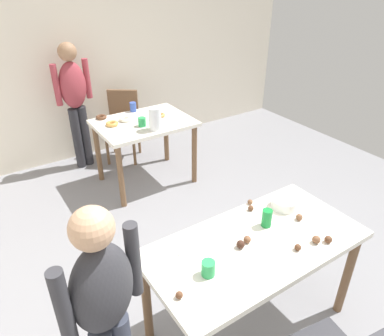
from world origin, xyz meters
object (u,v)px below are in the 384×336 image
Objects in this scene: dining_table_near at (255,254)px; soda_can at (267,218)px; person_adult_far at (75,96)px; dining_table_far at (144,131)px; person_girl_near at (106,308)px; mixing_bowl at (285,203)px; chair_far_table at (123,121)px; pitcher_far at (155,119)px.

dining_table_near is 11.39× the size of soda_can.
person_adult_far reaches higher than soda_can.
dining_table_near is 1.36× the size of dining_table_far.
dining_table_near is 0.99× the size of person_girl_near.
mixing_bowl is at bearing 7.74° from person_girl_near.
chair_far_table is 4.75× the size of mixing_bowl.
dining_table_near is 0.92× the size of person_adult_far.
pitcher_far is at bearing 55.86° from person_girl_near.
person_adult_far is at bearing 122.01° from dining_table_far.
mixing_bowl is (0.41, 0.17, 0.13)m from dining_table_near.
chair_far_table is 2.71m from mixing_bowl.
pitcher_far is at bearing -92.67° from chair_far_table.
person_girl_near is at bearing -172.26° from mixing_bowl.
dining_table_far is 1.17× the size of chair_far_table.
person_adult_far is 12.39× the size of soda_can.
person_girl_near is 1.14m from soda_can.
chair_far_table is 1.06m from pitcher_far.
person_girl_near reaches higher than chair_far_table.
person_adult_far is 8.25× the size of mixing_bowl.
person_adult_far reaches higher than person_girl_near.
pitcher_far is (0.00, -0.26, 0.23)m from dining_table_far.
chair_far_table is at bearing 91.24° from mixing_bowl.
soda_can is 0.52× the size of pitcher_far.
person_girl_near is 1.40m from mixing_bowl.
chair_far_table is (0.05, 0.73, -0.14)m from dining_table_far.
dining_table_far is 0.72× the size of person_girl_near.
pitcher_far reaches higher than dining_table_far.
dining_table_near is 0.99m from person_girl_near.
person_girl_near is (-1.33, -2.88, 0.34)m from chair_far_table.
soda_can reaches higher than dining_table_far.
pitcher_far is at bearing -64.76° from person_adult_far.
dining_table_near and dining_table_far have the same top height.
person_girl_near is 2.29m from pitcher_far.
pitcher_far is (-0.05, -0.99, 0.37)m from chair_far_table.
dining_table_near is 0.24m from soda_can.
pitcher_far is at bearing 80.60° from dining_table_near.
person_girl_near is 7.68× the size of mixing_bowl.
pitcher_far is (0.49, -1.04, -0.04)m from person_adult_far.
person_adult_far is at bearing 96.97° from soda_can.
pitcher_far reaches higher than mixing_bowl.
soda_can is (0.16, 0.09, 0.16)m from dining_table_near.
soda_can is (0.35, -2.83, -0.09)m from person_adult_far.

